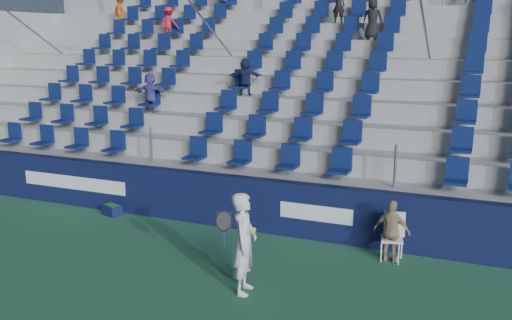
% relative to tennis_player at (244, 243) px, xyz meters
% --- Properties ---
extents(ground, '(70.00, 70.00, 0.00)m').
position_rel_tennis_player_xyz_m(ground, '(-1.15, -0.12, -0.88)').
color(ground, '#2A6442').
rests_on(ground, ground).
extents(sponsor_wall, '(24.00, 0.32, 1.20)m').
position_rel_tennis_player_xyz_m(sponsor_wall, '(-1.15, 3.03, -0.28)').
color(sponsor_wall, '#10153B').
rests_on(sponsor_wall, ground).
extents(grandstand, '(24.00, 8.17, 6.63)m').
position_rel_tennis_player_xyz_m(grandstand, '(-1.16, 8.12, 1.26)').
color(grandstand, '#A7A7A2').
rests_on(grandstand, ground).
extents(tennis_player, '(0.69, 0.71, 1.75)m').
position_rel_tennis_player_xyz_m(tennis_player, '(0.00, 0.00, 0.00)').
color(tennis_player, silver).
rests_on(tennis_player, ground).
extents(line_judge_chair, '(0.49, 0.50, 0.93)m').
position_rel_tennis_player_xyz_m(line_judge_chair, '(2.04, 2.53, -0.34)').
color(line_judge_chair, white).
rests_on(line_judge_chair, ground).
extents(line_judge, '(0.75, 0.39, 1.22)m').
position_rel_tennis_player_xyz_m(line_judge, '(2.04, 2.38, -0.27)').
color(line_judge, tan).
rests_on(line_judge, ground).
extents(ball_bin, '(0.54, 0.44, 0.26)m').
position_rel_tennis_player_xyz_m(ball_bin, '(-4.79, 2.63, -0.73)').
color(ball_bin, '#10163E').
rests_on(ball_bin, ground).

